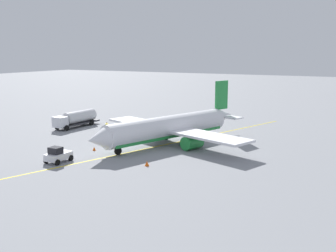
# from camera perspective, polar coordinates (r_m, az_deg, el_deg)

# --- Properties ---
(ground_plane) EXTENTS (400.00, 400.00, 0.00)m
(ground_plane) POSITION_cam_1_polar(r_m,az_deg,el_deg) (65.87, 0.00, -2.57)
(ground_plane) COLOR gray
(airplane) EXTENTS (30.78, 29.18, 9.65)m
(airplane) POSITION_cam_1_polar(r_m,az_deg,el_deg) (65.65, 0.32, -0.25)
(airplane) COLOR white
(airplane) RESTS_ON ground
(fuel_tanker) EXTENTS (10.98, 3.34, 3.15)m
(fuel_tanker) POSITION_cam_1_polar(r_m,az_deg,el_deg) (82.38, -12.83, 1.04)
(fuel_tanker) COLOR #2D2D33
(fuel_tanker) RESTS_ON ground
(pushback_tug) EXTENTS (3.63, 2.34, 2.20)m
(pushback_tug) POSITION_cam_1_polar(r_m,az_deg,el_deg) (57.00, -15.29, -3.98)
(pushback_tug) COLOR silver
(pushback_tug) RESTS_ON ground
(refueling_worker) EXTENTS (0.58, 0.63, 1.71)m
(refueling_worker) POSITION_cam_1_polar(r_m,az_deg,el_deg) (77.34, -8.63, -0.10)
(refueling_worker) COLOR navy
(refueling_worker) RESTS_ON ground
(safety_cone_nose) EXTENTS (0.50, 0.50, 0.56)m
(safety_cone_nose) POSITION_cam_1_polar(r_m,az_deg,el_deg) (62.62, -10.38, -3.17)
(safety_cone_nose) COLOR #F2590F
(safety_cone_nose) RESTS_ON ground
(safety_cone_wingtip) EXTENTS (0.60, 0.60, 0.67)m
(safety_cone_wingtip) POSITION_cam_1_polar(r_m,az_deg,el_deg) (53.52, -2.99, -5.30)
(safety_cone_wingtip) COLOR #F2590F
(safety_cone_wingtip) RESTS_ON ground
(taxi_line_marking) EXTENTS (60.85, 21.02, 0.01)m
(taxi_line_marking) POSITION_cam_1_polar(r_m,az_deg,el_deg) (65.87, 0.00, -2.56)
(taxi_line_marking) COLOR yellow
(taxi_line_marking) RESTS_ON ground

